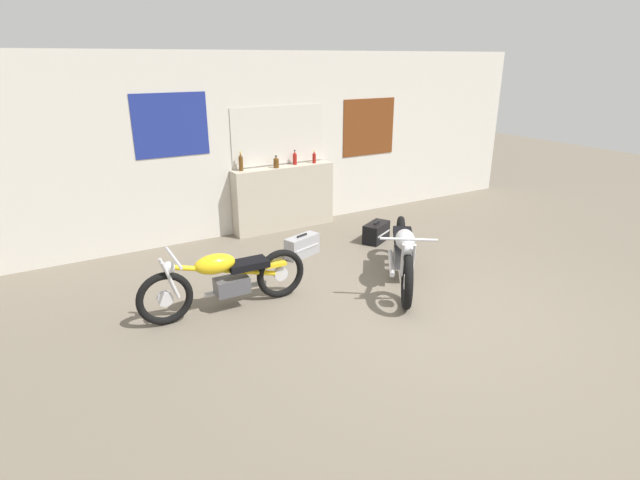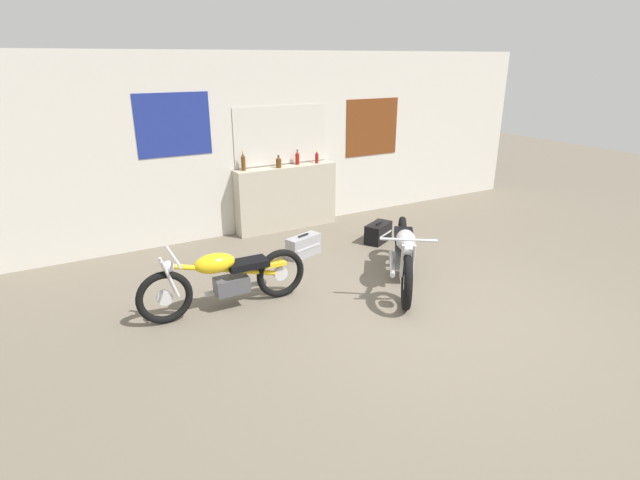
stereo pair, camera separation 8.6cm
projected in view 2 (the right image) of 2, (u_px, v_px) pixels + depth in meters
name	position (u px, v px, depth m)	size (l,w,h in m)	color
ground_plane	(433.00, 315.00, 5.55)	(24.00, 24.00, 0.00)	#706656
wall_back	(285.00, 142.00, 8.09)	(10.00, 0.07, 2.80)	silver
sill_counter	(286.00, 198.00, 8.21)	(1.72, 0.28, 1.05)	#B7AD99
bottle_leftmost	(243.00, 162.00, 7.69)	(0.07, 0.07, 0.30)	#5B3814
bottle_left_center	(279.00, 162.00, 7.90)	(0.09, 0.09, 0.20)	#5B3814
bottle_center	(297.00, 158.00, 8.13)	(0.07, 0.07, 0.24)	maroon
bottle_right_center	(317.00, 157.00, 8.25)	(0.06, 0.06, 0.21)	maroon
motorcycle_yellow	(225.00, 278.00, 5.56)	(1.94, 0.64, 0.76)	black
motorcycle_silver	(404.00, 253.00, 6.25)	(1.30, 1.73, 0.79)	black
hard_case_silver	(303.00, 246.00, 7.16)	(0.57, 0.36, 0.32)	#9E9EA3
hard_case_black	(378.00, 233.00, 7.71)	(0.54, 0.44, 0.32)	black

